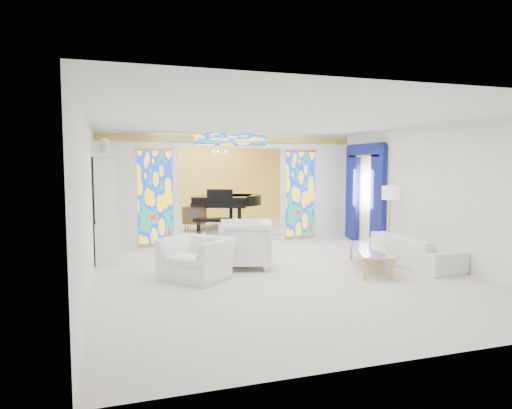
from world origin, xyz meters
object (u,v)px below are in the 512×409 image
object	(u,v)px
armchair_left	(196,258)
tv_console	(195,215)
china_cabinet	(107,208)
armchair_right	(245,244)
coffee_table	(370,250)
grand_piano	(229,201)
sofa	(412,250)

from	to	relation	value
armchair_left	tv_console	size ratio (longest dim) A/B	1.57
china_cabinet	armchair_right	bearing A→B (deg)	-31.59
china_cabinet	armchair_right	distance (m)	3.27
china_cabinet	coffee_table	distance (m)	5.80
armchair_left	grand_piano	xyz separation A→B (m)	(2.03, 5.42, 0.63)
sofa	china_cabinet	bearing A→B (deg)	62.43
armchair_left	grand_piano	distance (m)	5.82
sofa	tv_console	bearing A→B (deg)	31.01
sofa	tv_console	xyz separation A→B (m)	(-3.74, 5.17, 0.33)
coffee_table	armchair_right	bearing A→B (deg)	158.10
tv_console	sofa	bearing A→B (deg)	-29.94
china_cabinet	sofa	world-z (taller)	china_cabinet
coffee_table	grand_piano	distance (m)	5.96
grand_piano	coffee_table	bearing A→B (deg)	-50.92
china_cabinet	armchair_left	bearing A→B (deg)	-55.57
armchair_left	grand_piano	bearing A→B (deg)	116.45
china_cabinet	tv_console	bearing A→B (deg)	46.78
coffee_table	sofa	bearing A→B (deg)	2.80
armchair_left	coffee_table	size ratio (longest dim) A/B	0.58
armchair_left	coffee_table	distance (m)	3.54
armchair_left	armchair_right	bearing A→B (deg)	76.29
china_cabinet	coffee_table	bearing A→B (deg)	-27.27
armchair_right	coffee_table	bearing A→B (deg)	84.62
grand_piano	tv_console	bearing A→B (deg)	-131.85
tv_console	armchair_left	bearing A→B (deg)	-75.58
china_cabinet	grand_piano	distance (m)	4.77
china_cabinet	tv_console	distance (m)	3.59
armchair_right	coffee_table	size ratio (longest dim) A/B	0.54
coffee_table	armchair_left	bearing A→B (deg)	174.77
armchair_right	coffee_table	distance (m)	2.58
sofa	tv_console	world-z (taller)	tv_console
china_cabinet	armchair_left	distance (m)	2.91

